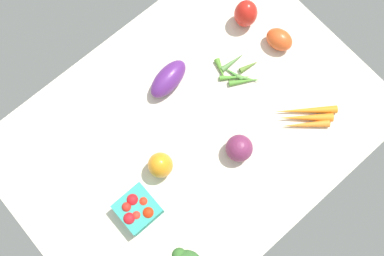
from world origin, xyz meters
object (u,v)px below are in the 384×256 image
at_px(roma_tomato, 279,39).
at_px(berry_basket, 138,209).
at_px(bell_pepper_orange, 160,165).
at_px(bell_pepper_red, 246,14).
at_px(red_onion_center, 239,148).
at_px(carrot_bunch, 305,117).
at_px(eggplant, 168,79).
at_px(okra_pile, 237,72).

bearing_deg(roma_tomato, berry_basket, 86.32).
distance_m(bell_pepper_orange, berry_basket, 0.13).
relative_size(bell_pepper_red, red_onion_center, 1.29).
xyz_separation_m(carrot_bunch, berry_basket, (-0.52, 0.11, 0.02)).
height_order(carrot_bunch, roma_tomato, roma_tomato).
relative_size(bell_pepper_orange, red_onion_center, 1.21).
distance_m(bell_pepper_orange, roma_tomato, 0.51).
bearing_deg(eggplant, okra_pile, 137.80).
bearing_deg(bell_pepper_orange, roma_tomato, 6.71).
xyz_separation_m(eggplant, berry_basket, (-0.30, -0.23, -0.00)).
xyz_separation_m(bell_pepper_orange, roma_tomato, (0.50, 0.06, -0.02)).
distance_m(okra_pile, bell_pepper_red, 0.17).
bearing_deg(roma_tomato, bell_pepper_red, -1.61).
relative_size(bell_pepper_orange, berry_basket, 0.92).
bearing_deg(berry_basket, red_onion_center, -10.12).
xyz_separation_m(okra_pile, roma_tomato, (0.16, -0.01, 0.02)).
bearing_deg(okra_pile, bell_pepper_orange, -168.67).
distance_m(bell_pepper_orange, carrot_bunch, 0.43).
distance_m(eggplant, bell_pepper_red, 0.30).
relative_size(carrot_bunch, okra_pile, 1.19).
distance_m(eggplant, berry_basket, 0.37).
height_order(bell_pepper_red, red_onion_center, bell_pepper_red).
bearing_deg(red_onion_center, carrot_bunch, -14.48).
bearing_deg(red_onion_center, eggplant, 92.77).
bearing_deg(bell_pepper_red, red_onion_center, -135.35).
bearing_deg(berry_basket, bell_pepper_orange, 21.81).
distance_m(bell_pepper_red, red_onion_center, 0.40).
height_order(okra_pile, red_onion_center, red_onion_center).
bearing_deg(bell_pepper_red, roma_tomato, -78.17).
height_order(roma_tomato, berry_basket, berry_basket).
height_order(carrot_bunch, bell_pepper_red, bell_pepper_red).
xyz_separation_m(bell_pepper_orange, carrot_bunch, (0.40, -0.16, -0.03)).
xyz_separation_m(eggplant, okra_pile, (0.17, -0.11, -0.02)).
relative_size(bell_pepper_orange, okra_pile, 0.64).
bearing_deg(carrot_bunch, roma_tomato, 64.54).
height_order(roma_tomato, red_onion_center, red_onion_center).
xyz_separation_m(bell_pepper_red, berry_basket, (-0.60, -0.23, -0.02)).
bearing_deg(bell_pepper_red, bell_pepper_orange, -159.44).
bearing_deg(carrot_bunch, red_onion_center, 165.52).
distance_m(carrot_bunch, okra_pile, 0.23).
xyz_separation_m(bell_pepper_orange, eggplant, (0.18, 0.18, -0.01)).
xyz_separation_m(bell_pepper_orange, bell_pepper_red, (0.48, 0.18, 0.00)).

